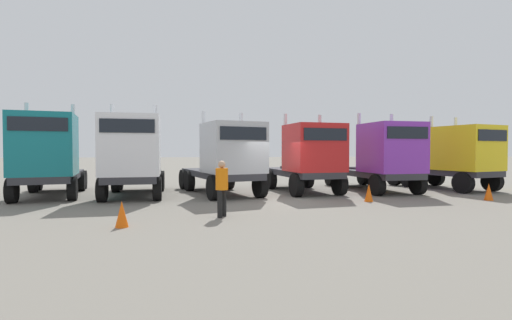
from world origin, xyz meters
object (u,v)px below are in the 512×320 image
Objects in this scene: semi_truck_red at (308,158)px; traffic_cone_mid at (369,193)px; traffic_cone_near at (122,214)px; semi_truck_silver at (227,158)px; semi_truck_teal at (47,155)px; semi_truck_yellow at (458,156)px; semi_truck_purple at (383,157)px; visitor_in_hivis at (222,184)px; traffic_cone_far at (489,192)px; semi_truck_white at (133,156)px.

semi_truck_red is 3.89m from traffic_cone_mid.
semi_truck_silver is at bearing 63.11° from traffic_cone_near.
semi_truck_teal reaches higher than traffic_cone_near.
semi_truck_silver is (7.95, -0.23, -0.16)m from semi_truck_teal.
traffic_cone_mid is (-6.65, -3.45, -1.45)m from semi_truck_yellow.
semi_truck_purple reaches higher than semi_truck_yellow.
traffic_cone_near is (-2.83, -1.17, -0.68)m from visitor_in_hivis.
semi_truck_yellow is 8.61× the size of traffic_cone_far.
semi_truck_teal is 11.97m from semi_truck_red.
semi_truck_red is 0.96× the size of semi_truck_purple.
traffic_cone_mid is (5.70, -2.80, -1.41)m from semi_truck_silver.
semi_truck_white is 4.24m from semi_truck_silver.
semi_truck_white is 6.50m from visitor_in_hivis.
semi_truck_red is at bearing -103.97° from semi_truck_yellow.
semi_truck_purple reaches higher than visitor_in_hivis.
semi_truck_purple is (7.94, 0.30, 0.05)m from semi_truck_silver.
traffic_cone_far is at bearing 54.57° from semi_truck_red.
traffic_cone_mid is (1.68, -3.21, -1.41)m from semi_truck_red.
semi_truck_teal is at bearing 169.80° from traffic_cone_far.
semi_truck_silver is at bearing -102.57° from semi_truck_yellow.
semi_truck_white reaches higher than traffic_cone_near.
semi_truck_teal reaches higher than semi_truck_silver.
semi_truck_white reaches higher than semi_truck_yellow.
semi_truck_purple is (15.89, 0.07, -0.12)m from semi_truck_teal.
semi_truck_silver is 1.08× the size of semi_truck_red.
semi_truck_yellow is at bearing 83.59° from semi_truck_red.
semi_truck_teal is 14.06m from traffic_cone_mid.
traffic_cone_far is at bearing 57.09° from semi_truck_silver.
semi_truck_red reaches higher than traffic_cone_mid.
traffic_cone_mid is 5.25m from traffic_cone_far.
semi_truck_yellow is (8.33, 0.23, 0.03)m from semi_truck_red.
semi_truck_silver is 12.37m from semi_truck_yellow.
semi_truck_teal is 9.26× the size of traffic_cone_far.
visitor_in_hivis is 2.50× the size of traffic_cone_far.
semi_truck_teal is at bearing -104.40° from semi_truck_yellow.
semi_truck_white is 8.28m from semi_truck_red.
semi_truck_teal is at bearing -100.83° from semi_truck_white.
semi_truck_teal reaches higher than traffic_cone_mid.
semi_truck_teal reaches higher than visitor_in_hivis.
visitor_in_hivis is at bearing -156.74° from traffic_cone_mid.
semi_truck_silver is at bearing 163.84° from traffic_cone_far.
semi_truck_purple is 10.29m from visitor_in_hivis.
semi_truck_yellow is at bearing 27.38° from traffic_cone_mid.
semi_truck_yellow reaches higher than traffic_cone_mid.
semi_truck_yellow reaches higher than visitor_in_hivis.
semi_truck_red is 3.48× the size of visitor_in_hivis.
traffic_cone_near is 9.85m from traffic_cone_mid.
semi_truck_red is 7.49m from visitor_in_hivis.
semi_truck_yellow is (20.30, 0.42, -0.12)m from semi_truck_teal.
semi_truck_white is 0.94× the size of semi_truck_purple.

